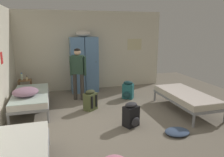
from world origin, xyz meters
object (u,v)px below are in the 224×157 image
at_px(shelf_unit, 25,87).
at_px(bedding_heap, 25,92).
at_px(bed_right, 186,97).
at_px(water_bottle, 22,77).
at_px(backpack_teal, 128,90).
at_px(person_traveler, 78,69).
at_px(lotion_bottle, 27,78).
at_px(locker_bank, 84,64).
at_px(backpack_olive, 90,100).
at_px(clothes_pile_denim, 177,132).
at_px(bed_left_rear, 31,97).
at_px(backpack_black, 131,115).

height_order(shelf_unit, bedding_heap, bedding_heap).
xyz_separation_m(shelf_unit, bed_right, (4.16, -2.32, 0.04)).
distance_m(shelf_unit, bedding_heap, 1.45).
distance_m(bedding_heap, water_bottle, 1.46).
xyz_separation_m(bedding_heap, backpack_teal, (2.89, 0.46, -0.33)).
xyz_separation_m(bed_right, person_traveler, (-2.59, 1.66, 0.56)).
relative_size(shelf_unit, lotion_bottle, 4.16).
bearing_deg(lotion_bottle, bedding_heap, -86.34).
bearing_deg(locker_bank, bedding_heap, -137.13).
xyz_separation_m(shelf_unit, backpack_olive, (1.75, -1.56, -0.09)).
bearing_deg(lotion_bottle, shelf_unit, 150.26).
height_order(person_traveler, backpack_teal, person_traveler).
relative_size(locker_bank, clothes_pile_denim, 3.97).
bearing_deg(clothes_pile_denim, locker_bank, 110.57).
bearing_deg(bedding_heap, clothes_pile_denim, -32.80).
bearing_deg(water_bottle, bedding_heap, -80.61).
height_order(bed_left_rear, water_bottle, water_bottle).
distance_m(bed_left_rear, backpack_olive, 1.55).
bearing_deg(lotion_bottle, person_traveler, -22.38).
relative_size(bed_right, bed_left_rear, 1.00).
bearing_deg(water_bottle, backpack_black, -47.98).
bearing_deg(shelf_unit, clothes_pile_denim, -46.45).
relative_size(lotion_bottle, backpack_teal, 0.25).
bearing_deg(backpack_teal, bed_right, -50.64).
distance_m(shelf_unit, person_traveler, 1.81).
xyz_separation_m(bed_right, backpack_olive, (-2.41, 0.75, -0.12)).
distance_m(bed_left_rear, backpack_black, 2.73).
bearing_deg(bedding_heap, bed_left_rear, 68.70).
distance_m(shelf_unit, backpack_black, 3.71).
distance_m(locker_bank, bed_left_rear, 2.21).
bearing_deg(backpack_olive, bed_right, -17.31).
bearing_deg(clothes_pile_denim, water_bottle, 134.08).
bearing_deg(backpack_olive, clothes_pile_denim, -51.11).
relative_size(locker_bank, water_bottle, 8.93).
distance_m(locker_bank, clothes_pile_denim, 3.94).
bearing_deg(backpack_olive, person_traveler, 101.19).
relative_size(bedding_heap, person_traveler, 0.42).
height_order(person_traveler, clothes_pile_denim, person_traveler).
bearing_deg(bed_right, backpack_teal, 129.36).
bearing_deg(bed_left_rear, bed_right, -16.13).
distance_m(locker_bank, backpack_black, 3.11).
xyz_separation_m(person_traveler, backpack_olive, (0.18, -0.91, -0.68)).
bearing_deg(person_traveler, clothes_pile_denim, -58.80).
height_order(shelf_unit, backpack_black, shelf_unit).
xyz_separation_m(shelf_unit, clothes_pile_denim, (3.23, -3.40, -0.30)).
relative_size(bed_left_rear, backpack_black, 3.45).
distance_m(shelf_unit, backpack_teal, 3.20).
bearing_deg(backpack_black, person_traveler, 112.41).
bearing_deg(lotion_bottle, bed_right, -29.07).
relative_size(backpack_teal, clothes_pile_denim, 1.05).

